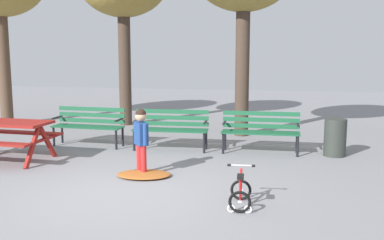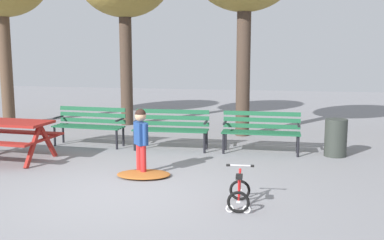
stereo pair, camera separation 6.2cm
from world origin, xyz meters
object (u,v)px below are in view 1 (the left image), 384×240
at_px(picnic_table, 4,130).
at_px(trash_bin, 335,137).
at_px(park_bench_right, 261,128).
at_px(kids_bicycle, 240,192).
at_px(park_bench_left, 171,126).
at_px(park_bench_far_left, 89,123).
at_px(child_standing, 141,136).

xyz_separation_m(picnic_table, trash_bin, (6.34, 1.61, -0.21)).
relative_size(picnic_table, park_bench_right, 1.16).
bearing_deg(kids_bicycle, trash_bin, 64.45).
relative_size(park_bench_left, trash_bin, 2.14).
bearing_deg(park_bench_far_left, kids_bicycle, -42.43).
xyz_separation_m(park_bench_right, kids_bicycle, (-0.12, -3.37, -0.31)).
xyz_separation_m(park_bench_left, child_standing, (-0.03, -2.03, 0.17)).
xyz_separation_m(park_bench_left, kids_bicycle, (1.79, -3.31, -0.31)).
height_order(park_bench_left, kids_bicycle, park_bench_left).
bearing_deg(child_standing, park_bench_far_left, 131.96).
relative_size(park_bench_far_left, kids_bicycle, 2.81).
distance_m(park_bench_left, trash_bin, 3.40).
distance_m(park_bench_right, child_standing, 2.85).
xyz_separation_m(park_bench_left, trash_bin, (3.40, 0.06, -0.13)).
bearing_deg(trash_bin, park_bench_right, 179.88).
bearing_deg(child_standing, park_bench_left, 89.29).
distance_m(park_bench_far_left, kids_bicycle, 4.99).
bearing_deg(kids_bicycle, park_bench_right, 87.99).
height_order(child_standing, kids_bicycle, child_standing).
bearing_deg(kids_bicycle, park_bench_left, 118.32).
height_order(kids_bicycle, trash_bin, trash_bin).
distance_m(picnic_table, park_bench_left, 3.33).
bearing_deg(picnic_table, child_standing, -9.13).
height_order(park_bench_far_left, park_bench_right, same).
height_order(picnic_table, park_bench_left, park_bench_left).
bearing_deg(park_bench_left, child_standing, -90.71).
xyz_separation_m(park_bench_far_left, park_bench_left, (1.89, -0.05, 0.00)).
bearing_deg(trash_bin, park_bench_far_left, -179.92).
xyz_separation_m(kids_bicycle, trash_bin, (1.61, 3.37, 0.18)).
bearing_deg(kids_bicycle, child_standing, 144.62).
bearing_deg(park_bench_left, park_bench_right, 1.76).
relative_size(child_standing, trash_bin, 1.51).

